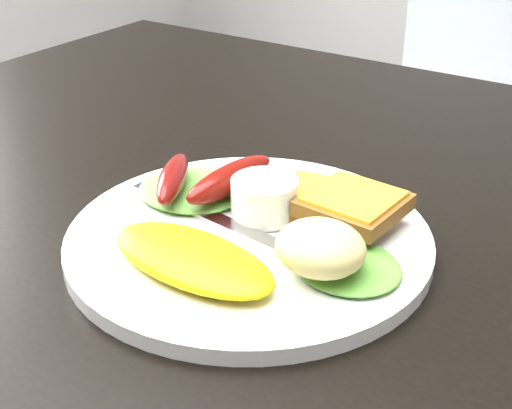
{
  "coord_description": "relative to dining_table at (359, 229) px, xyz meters",
  "views": [
    {
      "loc": [
        0.22,
        -0.49,
        1.04
      ],
      "look_at": [
        -0.04,
        -0.09,
        0.78
      ],
      "focal_mm": 50.0,
      "sensor_mm": 36.0,
      "label": 1
    }
  ],
  "objects": [
    {
      "name": "dining_table",
      "position": [
        0.0,
        0.0,
        0.0
      ],
      "size": [
        1.2,
        0.8,
        0.04
      ],
      "primitive_type": "cube",
      "color": "black",
      "rests_on": "ground"
    },
    {
      "name": "toast_b",
      "position": [
        0.02,
        -0.05,
        0.05
      ],
      "size": [
        0.08,
        0.08,
        0.01
      ],
      "primitive_type": "cube",
      "rotation": [
        0.0,
        0.0,
        -0.08
      ],
      "color": "brown",
      "rests_on": "toast_a"
    },
    {
      "name": "fork",
      "position": [
        -0.08,
        -0.1,
        0.03
      ],
      "size": [
        0.17,
        0.04,
        0.0
      ],
      "primitive_type": "cube",
      "rotation": [
        0.0,
        0.0,
        -0.13
      ],
      "color": "#ADAFB7",
      "rests_on": "plate"
    },
    {
      "name": "lettuce_left",
      "position": [
        -0.12,
        -0.08,
        0.04
      ],
      "size": [
        0.1,
        0.09,
        0.01
      ],
      "primitive_type": "ellipsoid",
      "rotation": [
        0.0,
        0.0,
        0.06
      ],
      "color": "#48932E",
      "rests_on": "plate"
    },
    {
      "name": "ramekin",
      "position": [
        -0.05,
        -0.08,
        0.05
      ],
      "size": [
        0.06,
        0.06,
        0.03
      ],
      "primitive_type": "cylinder",
      "rotation": [
        0.0,
        0.0,
        -0.24
      ],
      "color": "white",
      "rests_on": "plate"
    },
    {
      "name": "sausage_a",
      "position": [
        -0.13,
        -0.09,
        0.05
      ],
      "size": [
        0.06,
        0.09,
        0.02
      ],
      "primitive_type": "ellipsoid",
      "rotation": [
        0.0,
        0.0,
        0.5
      ],
      "color": "#6B0605",
      "rests_on": "lettuce_left"
    },
    {
      "name": "sausage_b",
      "position": [
        -0.09,
        -0.07,
        0.05
      ],
      "size": [
        0.03,
        0.1,
        0.02
      ],
      "primitive_type": "ellipsoid",
      "rotation": [
        0.0,
        0.0,
        -0.1
      ],
      "color": "#6E0D00",
      "rests_on": "lettuce_left"
    },
    {
      "name": "toast_a",
      "position": [
        -0.01,
        -0.04,
        0.04
      ],
      "size": [
        0.08,
        0.08,
        0.01
      ],
      "primitive_type": "cube",
      "rotation": [
        0.0,
        0.0,
        0.12
      ],
      "color": "brown",
      "rests_on": "plate"
    },
    {
      "name": "omelette",
      "position": [
        -0.05,
        -0.17,
        0.04
      ],
      "size": [
        0.14,
        0.07,
        0.02
      ],
      "primitive_type": "ellipsoid",
      "rotation": [
        0.0,
        0.0,
        -0.08
      ],
      "color": "yellow",
      "rests_on": "plate"
    },
    {
      "name": "lettuce_right",
      "position": [
        0.04,
        -0.11,
        0.04
      ],
      "size": [
        0.1,
        0.1,
        0.01
      ],
      "primitive_type": "ellipsoid",
      "rotation": [
        0.0,
        0.0,
        -0.37
      ],
      "color": "#408625",
      "rests_on": "plate"
    },
    {
      "name": "dining_chair",
      "position": [
        -0.24,
        1.06,
        -0.28
      ],
      "size": [
        0.46,
        0.46,
        0.05
      ],
      "primitive_type": "cube",
      "rotation": [
        0.0,
        0.0,
        0.0
      ],
      "color": "tan",
      "rests_on": "ground"
    },
    {
      "name": "plate",
      "position": [
        -0.04,
        -0.1,
        0.03
      ],
      "size": [
        0.28,
        0.28,
        0.01
      ],
      "primitive_type": "cylinder",
      "color": "white",
      "rests_on": "dining_table"
    },
    {
      "name": "potato_salad",
      "position": [
        0.03,
        -0.13,
        0.06
      ],
      "size": [
        0.07,
        0.07,
        0.03
      ],
      "primitive_type": "ellipsoid",
      "rotation": [
        0.0,
        0.0,
        -0.15
      ],
      "color": "beige",
      "rests_on": "lettuce_right"
    },
    {
      "name": "person",
      "position": [
        -0.35,
        0.45,
        -0.04
      ],
      "size": [
        0.58,
        0.48,
        1.38
      ],
      "primitive_type": "imported",
      "rotation": [
        0.0,
        0.0,
        2.79
      ],
      "color": "navy",
      "rests_on": "ground"
    }
  ]
}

